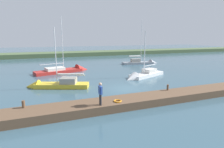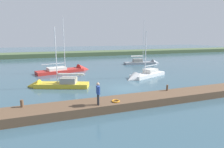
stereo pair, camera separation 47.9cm
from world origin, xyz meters
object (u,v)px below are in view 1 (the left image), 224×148
sailboat_near_dock (142,76)px  person_on_dock (100,92)px  sailboat_far_right (55,86)px  mooring_post_near (23,104)px  sailboat_inner_slip (143,63)px  sailboat_mid_channel (67,71)px  life_ring_buoy (118,101)px  mooring_post_far (168,87)px

sailboat_near_dock → person_on_dock: sailboat_near_dock is taller
sailboat_far_right → mooring_post_near: bearing=91.6°
mooring_post_near → sailboat_inner_slip: sailboat_inner_slip is taller
sailboat_near_dock → sailboat_far_right: sailboat_far_right is taller
person_on_dock → sailboat_far_right: bearing=-69.3°
sailboat_mid_channel → sailboat_inner_slip: bearing=-2.5°
life_ring_buoy → sailboat_far_right: (4.43, -8.85, -0.54)m
mooring_post_near → sailboat_mid_channel: bearing=-107.2°
mooring_post_near → life_ring_buoy: (-7.08, 1.27, -0.23)m
mooring_post_far → sailboat_far_right: sailboat_far_right is taller
mooring_post_far → life_ring_buoy: bearing=12.2°
mooring_post_far → sailboat_inner_slip: sailboat_inner_slip is taller
mooring_post_far → sailboat_mid_channel: 18.85m
mooring_post_near → sailboat_far_right: bearing=-109.3°
mooring_post_near → person_on_dock: size_ratio=0.31×
mooring_post_near → sailboat_far_right: (-2.65, -7.57, -0.76)m
mooring_post_near → person_on_dock: (-5.55, 1.48, 0.77)m
life_ring_buoy → sailboat_inner_slip: 27.08m
sailboat_near_dock → person_on_dock: (9.65, 10.31, 1.61)m
sailboat_near_dock → sailboat_inner_slip: (-7.17, -12.24, 0.05)m
sailboat_near_dock → sailboat_mid_channel: 12.95m
sailboat_far_right → sailboat_inner_slip: sailboat_inner_slip is taller
sailboat_mid_channel → person_on_dock: bearing=-104.6°
mooring_post_near → mooring_post_far: (-12.98, 0.00, 0.01)m
mooring_post_far → life_ring_buoy: size_ratio=0.87×
mooring_post_near → mooring_post_far: size_ratio=0.96×
mooring_post_far → sailboat_mid_channel: (7.67, -17.20, -0.90)m
mooring_post_near → sailboat_far_right: sailboat_far_right is taller
life_ring_buoy → person_on_dock: bearing=7.6°
sailboat_mid_channel → sailboat_near_dock: bearing=-55.5°
mooring_post_far → sailboat_mid_channel: size_ratio=0.06×
life_ring_buoy → sailboat_near_dock: sailboat_near_dock is taller
mooring_post_far → mooring_post_near: bearing=0.0°
mooring_post_far → life_ring_buoy: 6.04m
life_ring_buoy → sailboat_far_right: bearing=-63.4°
person_on_dock → mooring_post_near: bearing=-12.0°
sailboat_far_right → sailboat_inner_slip: (-19.71, -13.50, -0.03)m
life_ring_buoy → person_on_dock: size_ratio=0.37×
mooring_post_far → sailboat_far_right: size_ratio=0.07×
mooring_post_near → person_on_dock: person_on_dock is taller
sailboat_near_dock → mooring_post_near: bearing=8.1°
sailboat_mid_channel → mooring_post_near: bearing=-122.5°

